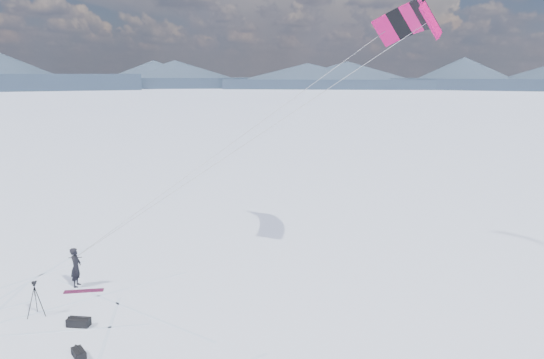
% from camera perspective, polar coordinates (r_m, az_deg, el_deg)
% --- Properties ---
extents(ground, '(1800.00, 1800.00, 0.00)m').
position_cam_1_polar(ground, '(21.44, -23.56, -14.22)').
color(ground, white).
extents(horizon_hills, '(704.00, 704.00, 10.86)m').
position_cam_1_polar(horizon_hills, '(19.92, -24.65, -1.47)').
color(horizon_hills, '#1A2533').
rests_on(horizon_hills, ground).
extents(snow_tracks, '(17.62, 14.39, 0.01)m').
position_cam_1_polar(snow_tracks, '(21.21, -25.96, -14.71)').
color(snow_tracks, silver).
rests_on(snow_tracks, ground).
extents(snowkiter, '(0.52, 0.69, 1.70)m').
position_cam_1_polar(snowkiter, '(24.52, -20.21, -10.70)').
color(snowkiter, black).
rests_on(snowkiter, ground).
extents(snowboard, '(1.61, 0.77, 0.04)m').
position_cam_1_polar(snowboard, '(23.86, -19.59, -11.23)').
color(snowboard, maroon).
rests_on(snowboard, ground).
extents(tripod, '(0.58, 0.67, 1.37)m').
position_cam_1_polar(tripod, '(21.97, -24.14, -11.14)').
color(tripod, black).
rests_on(tripod, ground).
extents(gear_bag_a, '(0.81, 0.40, 0.36)m').
position_cam_1_polar(gear_bag_a, '(20.86, -20.08, -14.20)').
color(gear_bag_a, black).
rests_on(gear_bag_a, ground).
extents(gear_bag_b, '(0.69, 0.69, 0.30)m').
position_cam_1_polar(gear_bag_b, '(18.86, -20.08, -17.14)').
color(gear_bag_b, black).
rests_on(gear_bag_b, ground).
extents(power_kite, '(15.06, 7.05, 10.68)m').
position_cam_1_polar(power_kite, '(24.13, 14.82, 16.07)').
color(power_kite, '#C70956').
rests_on(power_kite, ground).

